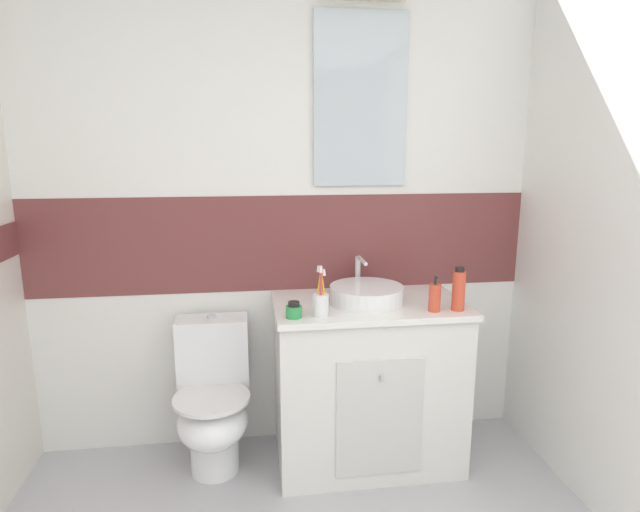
% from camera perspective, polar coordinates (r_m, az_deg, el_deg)
% --- Properties ---
extents(wall_back_tiled, '(3.20, 0.20, 2.50)m').
position_cam_1_polar(wall_back_tiled, '(2.72, -3.96, 4.93)').
color(wall_back_tiled, white).
rests_on(wall_back_tiled, ground_plane).
extents(vanity_cabinet, '(0.93, 0.56, 0.85)m').
position_cam_1_polar(vanity_cabinet, '(2.71, 5.22, -13.64)').
color(vanity_cabinet, silver).
rests_on(vanity_cabinet, ground_plane).
extents(sink_basin, '(0.36, 0.40, 0.20)m').
position_cam_1_polar(sink_basin, '(2.53, 5.16, -4.11)').
color(sink_basin, white).
rests_on(sink_basin, vanity_cabinet).
extents(toilet, '(0.37, 0.50, 0.76)m').
position_cam_1_polar(toilet, '(2.71, -11.76, -15.54)').
color(toilet, white).
rests_on(toilet, ground_plane).
extents(toothbrush_cup, '(0.07, 0.07, 0.23)m').
position_cam_1_polar(toothbrush_cup, '(2.31, 0.08, -5.17)').
color(toothbrush_cup, white).
rests_on(toothbrush_cup, vanity_cabinet).
extents(soap_dispenser, '(0.05, 0.05, 0.17)m').
position_cam_1_polar(soap_dispenser, '(2.43, 12.59, -4.50)').
color(soap_dispenser, '#D84C33').
rests_on(soap_dispenser, vanity_cabinet).
extents(hair_gel_jar, '(0.07, 0.07, 0.07)m').
position_cam_1_polar(hair_gel_jar, '(2.30, -2.91, -6.05)').
color(hair_gel_jar, green).
rests_on(hair_gel_jar, vanity_cabinet).
extents(shampoo_bottle_tall, '(0.06, 0.06, 0.21)m').
position_cam_1_polar(shampoo_bottle_tall, '(2.47, 15.12, -3.64)').
color(shampoo_bottle_tall, '#D84C33').
rests_on(shampoo_bottle_tall, vanity_cabinet).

